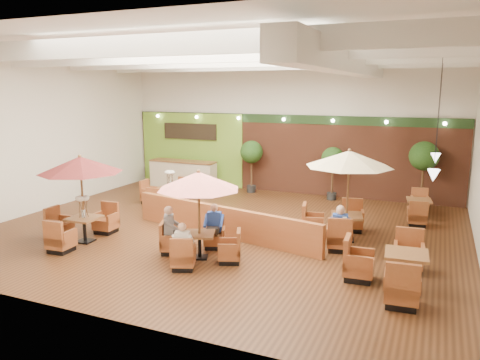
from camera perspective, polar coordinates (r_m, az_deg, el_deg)
The scene contains 17 objects.
room at distance 14.83m, azimuth 0.92°, elevation 8.61°, with size 14.04×14.00×5.52m.
service_counter at distance 20.70m, azimuth -6.96°, elevation 0.73°, with size 3.00×0.75×1.18m.
booth_divider at distance 13.73m, azimuth -2.22°, elevation -5.07°, with size 6.54×0.18×0.90m, color brown.
table_0 at distance 13.68m, azimuth -18.96°, elevation 0.03°, with size 2.38×2.45×2.50m.
table_1 at distance 11.75m, azimuth -5.04°, elevation -2.15°, with size 2.38×2.38×2.30m.
table_2 at distance 13.39m, azimuth 12.82°, elevation 0.62°, with size 2.56×2.68×2.64m.
table_3 at distance 17.62m, azimuth -9.11°, elevation -1.61°, with size 1.62×2.39×1.48m.
table_4 at distance 10.97m, azimuth 17.97°, elevation -10.28°, with size 1.82×2.69×1.00m.
table_5 at distance 16.62m, azimuth 20.93°, elevation -3.39°, with size 0.86×2.35×0.86m.
topiary_0 at distance 19.35m, azimuth 1.41°, elevation 3.19°, with size 0.93×0.93×2.17m.
topiary_1 at distance 18.39m, azimuth 11.25°, elevation 2.32°, with size 0.89×0.89×2.07m.
topiary_2 at distance 17.97m, azimuth 21.51°, elevation 2.44°, with size 1.05×1.05×2.43m.
diner_0 at distance 11.28m, azimuth -6.99°, elevation -7.31°, with size 0.39×0.36×0.71m.
diner_1 at distance 12.68m, azimuth -3.19°, elevation -5.07°, with size 0.41×0.37×0.76m.
diner_2 at distance 12.36m, azimuth -8.41°, elevation -5.48°, with size 0.45×0.46×0.83m.
diner_3 at distance 12.71m, azimuth 12.08°, elevation -5.19°, with size 0.43×0.38×0.81m.
diner_4 at distance 12.71m, azimuth 12.08°, elevation -5.27°, with size 0.38×0.32×0.75m.
Camera 1 is at (5.87, -12.50, 4.26)m, focal length 35.00 mm.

